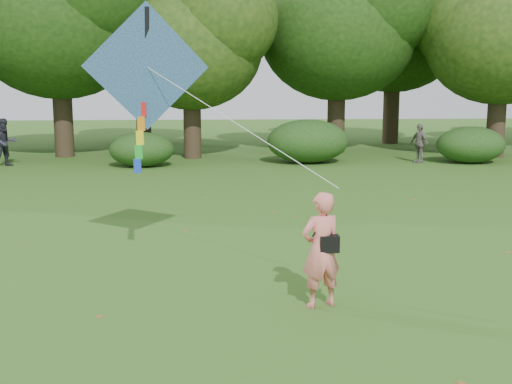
{
  "coord_description": "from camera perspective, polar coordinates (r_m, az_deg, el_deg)",
  "views": [
    {
      "loc": [
        -1.03,
        -9.41,
        3.48
      ],
      "look_at": [
        -0.28,
        2.0,
        1.5
      ],
      "focal_mm": 45.0,
      "sensor_mm": 36.0,
      "label": 1
    }
  ],
  "objects": [
    {
      "name": "bystander_left",
      "position": [
        28.45,
        -21.4,
        4.12
      ],
      "size": [
        1.22,
        1.19,
        1.98
      ],
      "primitive_type": "imported",
      "rotation": [
        0.0,
        0.0,
        0.71
      ],
      "color": "#2A2937",
      "rests_on": "ground"
    },
    {
      "name": "ground",
      "position": [
        10.08,
        2.35,
        -10.37
      ],
      "size": [
        100.0,
        100.0,
        0.0
      ],
      "primitive_type": "plane",
      "color": "#265114",
      "rests_on": "ground"
    },
    {
      "name": "bystander_right",
      "position": [
        28.61,
        14.31,
        4.22
      ],
      "size": [
        0.8,
        1.07,
        1.68
      ],
      "primitive_type": "imported",
      "rotation": [
        0.0,
        0.0,
        -1.12
      ],
      "color": "slate",
      "rests_on": "ground"
    },
    {
      "name": "tree_line",
      "position": [
        32.47,
        1.03,
        13.56
      ],
      "size": [
        54.7,
        15.3,
        9.48
      ],
      "color": "#3A2D1E",
      "rests_on": "ground"
    },
    {
      "name": "crossbody_bag",
      "position": [
        9.94,
        6.5,
        -4.51
      ],
      "size": [
        0.43,
        0.2,
        0.72
      ],
      "color": "black",
      "rests_on": "ground"
    },
    {
      "name": "flying_kite",
      "position": [
        11.89,
        -9.69,
        10.67
      ],
      "size": [
        4.19,
        2.7,
        3.07
      ],
      "color": "#2767AC",
      "rests_on": "ground"
    },
    {
      "name": "man_kite_flyer",
      "position": [
        9.97,
        5.79,
        -5.15
      ],
      "size": [
        0.77,
        0.63,
        1.82
      ],
      "primitive_type": "imported",
      "rotation": [
        0.0,
        0.0,
        3.48
      ],
      "color": "#EC766F",
      "rests_on": "ground"
    },
    {
      "name": "shrub_band",
      "position": [
        27.14,
        -3.11,
        4.26
      ],
      "size": [
        39.15,
        3.22,
        1.88
      ],
      "color": "#264919",
      "rests_on": "ground"
    },
    {
      "name": "fallen_leaves",
      "position": [
        14.62,
        1.17,
        -3.93
      ],
      "size": [
        10.01,
        15.45,
        0.01
      ],
      "color": "brown",
      "rests_on": "ground"
    }
  ]
}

